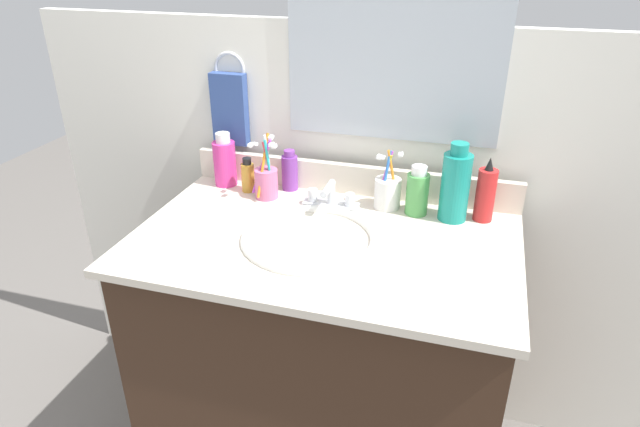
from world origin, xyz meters
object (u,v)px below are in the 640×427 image
object	(u,v)px
bottle_cream_purple	(290,171)
bottle_soap_pink	(225,162)
bottle_mouthwash_teal	(455,185)
bottle_oil_amber	(248,176)
bottle_toner_green	(417,192)
faucet	(331,199)
bottle_spray_red	(486,194)
hand_towel	(230,109)
cup_white_ceramic	(387,192)
cup_pink	(266,181)

from	to	relation	value
bottle_cream_purple	bottle_soap_pink	world-z (taller)	bottle_soap_pink
bottle_mouthwash_teal	bottle_soap_pink	world-z (taller)	bottle_mouthwash_teal
bottle_oil_amber	bottle_toner_green	bearing A→B (deg)	-0.74
faucet	bottle_spray_red	xyz separation A→B (m)	(0.42, 0.05, 0.05)
faucet	bottle_spray_red	world-z (taller)	bottle_spray_red
hand_towel	bottle_cream_purple	xyz separation A→B (m)	(0.21, -0.05, -0.16)
bottle_mouthwash_teal	bottle_toner_green	size ratio (longest dim) A/B	1.54
bottle_toner_green	bottle_oil_amber	bearing A→B (deg)	179.26
faucet	cup_white_ceramic	distance (m)	0.16
faucet	cup_pink	xyz separation A→B (m)	(-0.20, 0.01, 0.03)
hand_towel	bottle_cream_purple	world-z (taller)	hand_towel
faucet	bottle_cream_purple	size ratio (longest dim) A/B	1.28
faucet	bottle_toner_green	distance (m)	0.24
hand_towel	bottle_cream_purple	distance (m)	0.27
hand_towel	bottle_cream_purple	bearing A→B (deg)	-12.80
bottle_mouthwash_teal	hand_towel	bearing A→B (deg)	171.09
cup_white_ceramic	bottle_soap_pink	bearing A→B (deg)	177.91
bottle_oil_amber	bottle_spray_red	xyz separation A→B (m)	(0.69, 0.01, 0.03)
bottle_soap_pink	bottle_spray_red	world-z (taller)	bottle_spray_red
cup_pink	cup_white_ceramic	bearing A→B (deg)	5.84
bottle_mouthwash_teal	bottle_soap_pink	distance (m)	0.70
cup_white_ceramic	bottle_cream_purple	bearing A→B (deg)	172.33
hand_towel	cup_pink	bearing A→B (deg)	-37.64
faucet	bottle_toner_green	size ratio (longest dim) A/B	1.13
bottle_mouthwash_teal	bottle_spray_red	world-z (taller)	bottle_mouthwash_teal
bottle_oil_amber	bottle_spray_red	world-z (taller)	bottle_spray_red
bottle_toner_green	bottle_soap_pink	world-z (taller)	bottle_soap_pink
bottle_cream_purple	cup_white_ceramic	distance (m)	0.31
cup_white_ceramic	cup_pink	size ratio (longest dim) A/B	0.88
bottle_spray_red	cup_pink	bearing A→B (deg)	-176.87
cup_white_ceramic	bottle_toner_green	bearing A→B (deg)	-10.17
bottle_soap_pink	cup_pink	size ratio (longest dim) A/B	0.85
faucet	bottle_mouthwash_teal	world-z (taller)	bottle_mouthwash_teal
bottle_toner_green	bottle_spray_red	bearing A→B (deg)	4.14
cup_white_ceramic	cup_pink	distance (m)	0.35
bottle_cream_purple	bottle_oil_amber	size ratio (longest dim) A/B	1.18
bottle_toner_green	cup_pink	bearing A→B (deg)	-177.29
bottle_cream_purple	cup_pink	distance (m)	0.09
hand_towel	cup_pink	world-z (taller)	hand_towel
cup_white_ceramic	hand_towel	bearing A→B (deg)	170.24
bottle_mouthwash_teal	cup_white_ceramic	size ratio (longest dim) A/B	1.26
bottle_oil_amber	cup_pink	bearing A→B (deg)	-21.09
hand_towel	bottle_spray_red	world-z (taller)	hand_towel
bottle_toner_green	cup_white_ceramic	bearing A→B (deg)	169.83
bottle_mouthwash_teal	bottle_spray_red	xyz separation A→B (m)	(0.08, 0.02, -0.02)
bottle_soap_pink	bottle_mouthwash_teal	bearing A→B (deg)	-3.27
bottle_soap_pink	cup_pink	world-z (taller)	cup_pink
bottle_toner_green	bottle_spray_red	xyz separation A→B (m)	(0.18, 0.01, 0.01)
hand_towel	cup_white_ceramic	size ratio (longest dim) A/B	1.27
bottle_mouthwash_teal	bottle_oil_amber	size ratio (longest dim) A/B	2.05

